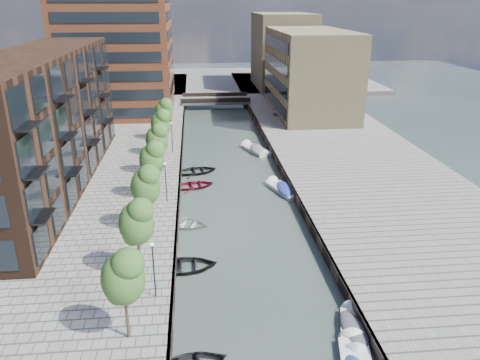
{
  "coord_description": "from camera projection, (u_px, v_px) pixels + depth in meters",
  "views": [
    {
      "loc": [
        -4.1,
        -19.2,
        19.86
      ],
      "look_at": [
        0.0,
        22.8,
        3.5
      ],
      "focal_mm": 35.0,
      "sensor_mm": 36.0,
      "label": 1
    }
  ],
  "objects": [
    {
      "name": "tree_3",
      "position": [
        152.0,
        158.0,
        45.88
      ],
      "size": [
        2.5,
        2.5,
        5.95
      ],
      "color": "#382619",
      "rests_on": "quay_left"
    },
    {
      "name": "tree_6",
      "position": [
        164.0,
        111.0,
        65.37
      ],
      "size": [
        2.5,
        2.5,
        5.95
      ],
      "color": "#382619",
      "rests_on": "quay_left"
    },
    {
      "name": "sloop_2",
      "position": [
        194.0,
        187.0,
        52.79
      ],
      "size": [
        5.19,
        4.23,
        0.94
      ],
      "primitive_type": "imported",
      "rotation": [
        0.0,
        0.0,
        1.81
      ],
      "color": "maroon",
      "rests_on": "ground"
    },
    {
      "name": "quay_wall_right",
      "position": [
        273.0,
        153.0,
        62.86
      ],
      "size": [
        0.25,
        140.0,
        1.0
      ],
      "primitive_type": "cube",
      "color": "#332823",
      "rests_on": "ground"
    },
    {
      "name": "sloop_4",
      "position": [
        197.0,
        173.0,
        57.16
      ],
      "size": [
        5.68,
        4.64,
        1.03
      ],
      "primitive_type": "imported",
      "rotation": [
        0.0,
        0.0,
        1.81
      ],
      "color": "black",
      "rests_on": "ground"
    },
    {
      "name": "tower",
      "position": [
        115.0,
        24.0,
        78.37
      ],
      "size": [
        18.0,
        18.0,
        30.0
      ],
      "primitive_type": "cube",
      "color": "#994C2C",
      "rests_on": "quay_left"
    },
    {
      "name": "sloop_3",
      "position": [
        186.0,
        226.0,
        43.78
      ],
      "size": [
        5.11,
        4.35,
        0.9
      ],
      "primitive_type": "imported",
      "rotation": [
        0.0,
        0.0,
        1.23
      ],
      "color": "silver",
      "rests_on": "ground"
    },
    {
      "name": "tree_5",
      "position": [
        160.0,
        123.0,
        58.87
      ],
      "size": [
        2.5,
        2.5,
        5.95
      ],
      "color": "#382619",
      "rests_on": "quay_left"
    },
    {
      "name": "tree_0",
      "position": [
        123.0,
        275.0,
        26.39
      ],
      "size": [
        2.5,
        2.5,
        5.95
      ],
      "color": "#382619",
      "rests_on": "quay_left"
    },
    {
      "name": "bridge",
      "position": [
        216.0,
        100.0,
        91.68
      ],
      "size": [
        13.0,
        6.0,
        1.3
      ],
      "color": "gray",
      "rests_on": "ground"
    },
    {
      "name": "motorboat_4",
      "position": [
        255.0,
        149.0,
        65.36
      ],
      "size": [
        3.88,
        5.8,
        1.83
      ],
      "color": "silver",
      "rests_on": "ground"
    },
    {
      "name": "sloop_0",
      "position": [
        185.0,
        269.0,
        36.78
      ],
      "size": [
        5.34,
        3.96,
        1.06
      ],
      "primitive_type": "imported",
      "rotation": [
        0.0,
        0.0,
        1.63
      ],
      "color": "black",
      "rests_on": "ground"
    },
    {
      "name": "motorboat_3",
      "position": [
        282.0,
        189.0,
        51.8
      ],
      "size": [
        3.51,
        5.53,
        1.75
      ],
      "color": "white",
      "rests_on": "ground"
    },
    {
      "name": "tan_block_near",
      "position": [
        309.0,
        72.0,
        81.46
      ],
      "size": [
        12.0,
        25.0,
        14.0
      ],
      "primitive_type": "cube",
      "color": "#9E8C60",
      "rests_on": "quay_right"
    },
    {
      "name": "tree_1",
      "position": [
        136.0,
        221.0,
        32.89
      ],
      "size": [
        2.5,
        2.5,
        5.95
      ],
      "color": "#382619",
      "rests_on": "quay_left"
    },
    {
      "name": "lamp_2",
      "position": [
        172.0,
        134.0,
        60.57
      ],
      "size": [
        0.24,
        0.24,
        4.12
      ],
      "color": "black",
      "rests_on": "quay_left"
    },
    {
      "name": "quay_right",
      "position": [
        344.0,
        151.0,
        63.76
      ],
      "size": [
        20.0,
        140.0,
        1.0
      ],
      "primitive_type": "cube",
      "color": "gray",
      "rests_on": "ground"
    },
    {
      "name": "far_closure",
      "position": [
        210.0,
        81.0,
        117.99
      ],
      "size": [
        80.0,
        40.0,
        1.0
      ],
      "primitive_type": "cube",
      "color": "gray",
      "rests_on": "ground"
    },
    {
      "name": "apartment_block",
      "position": [
        42.0,
        121.0,
        48.51
      ],
      "size": [
        8.0,
        38.0,
        14.0
      ],
      "primitive_type": "cube",
      "color": "black",
      "rests_on": "quay_left"
    },
    {
      "name": "car",
      "position": [
        278.0,
        110.0,
        82.01
      ],
      "size": [
        2.32,
        3.88,
        1.24
      ],
      "primitive_type": "imported",
      "rotation": [
        0.0,
        0.0,
        -0.25
      ],
      "color": "#AAADAF",
      "rests_on": "quay_right"
    },
    {
      "name": "motorboat_1",
      "position": [
        353.0,
        327.0,
        29.99
      ],
      "size": [
        2.79,
        4.85,
        1.53
      ],
      "color": "white",
      "rests_on": "ground"
    },
    {
      "name": "lamp_1",
      "position": [
        166.0,
        178.0,
        45.72
      ],
      "size": [
        0.24,
        0.24,
        4.12
      ],
      "color": "black",
      "rests_on": "quay_left"
    },
    {
      "name": "tree_2",
      "position": [
        145.0,
        184.0,
        39.39
      ],
      "size": [
        2.5,
        2.5,
        5.95
      ],
      "color": "#382619",
      "rests_on": "quay_left"
    },
    {
      "name": "tan_block_far",
      "position": [
        283.0,
        51.0,
        105.23
      ],
      "size": [
        12.0,
        20.0,
        16.0
      ],
      "primitive_type": "cube",
      "color": "#9E8C60",
      "rests_on": "quay_right"
    },
    {
      "name": "tree_4",
      "position": [
        157.0,
        138.0,
        52.38
      ],
      "size": [
        2.5,
        2.5,
        5.95
      ],
      "color": "#382619",
      "rests_on": "quay_left"
    },
    {
      "name": "water",
      "position": [
        228.0,
        158.0,
        62.49
      ],
      "size": [
        300.0,
        300.0,
        0.0
      ],
      "primitive_type": "plane",
      "color": "#38473F",
      "rests_on": "ground"
    },
    {
      "name": "lamp_0",
      "position": [
        153.0,
        264.0,
        30.87
      ],
      "size": [
        0.24,
        0.24,
        4.12
      ],
      "color": "black",
      "rests_on": "quay_left"
    },
    {
      "name": "quay_wall_left",
      "position": [
        182.0,
        156.0,
        61.76
      ],
      "size": [
        0.25,
        140.0,
        1.0
      ],
      "primitive_type": "cube",
      "color": "#332823",
      "rests_on": "ground"
    }
  ]
}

